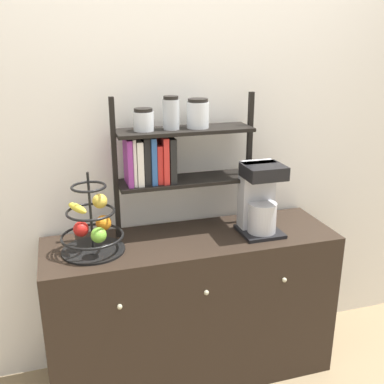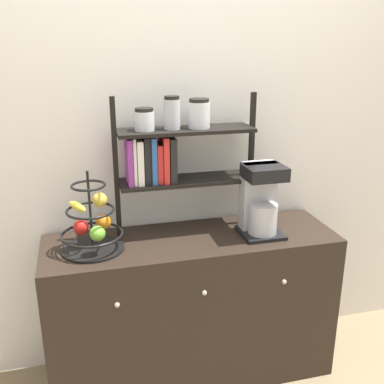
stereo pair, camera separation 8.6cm
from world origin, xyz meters
name	(u,v)px [view 1 (the left image)]	position (x,y,z in m)	size (l,w,h in m)	color
wall_back	(177,133)	(0.00, 0.50, 1.30)	(7.00, 0.05, 2.60)	silver
sideboard	(192,307)	(0.00, 0.23, 0.41)	(1.49, 0.48, 0.81)	black
coffee_maker	(260,199)	(0.35, 0.21, 0.99)	(0.21, 0.22, 0.37)	black
fruit_stand	(93,226)	(-0.49, 0.22, 0.94)	(0.30, 0.30, 0.39)	black
shelf_hutch	(168,149)	(-0.09, 0.36, 1.25)	(0.73, 0.20, 0.70)	black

